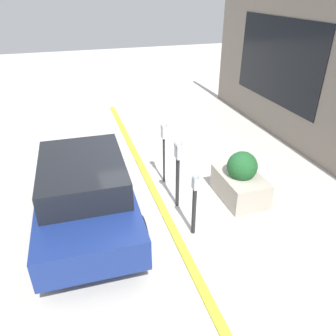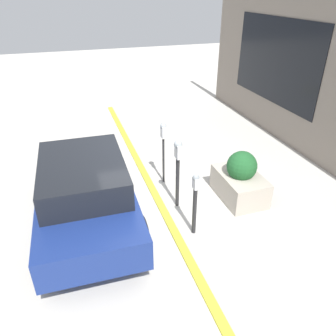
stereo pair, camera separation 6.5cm
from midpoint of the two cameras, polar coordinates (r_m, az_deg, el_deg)
The scene contains 7 objects.
ground_plane at distance 7.12m, azimuth -0.86°, elevation -6.58°, with size 40.00×40.00×0.00m, color beige.
curb_strip at distance 7.09m, azimuth -1.48°, elevation -6.57°, with size 13.50×0.16×0.04m.
parking_meter_nearest at distance 5.97m, azimuth 4.43°, elevation -5.28°, with size 0.15×0.13×1.29m.
parking_meter_second at distance 6.59m, azimuth 1.44°, elevation 0.94°, with size 0.20×0.17×1.53m.
parking_meter_middle at distance 7.42m, azimuth -1.07°, elevation 5.10°, with size 0.17×0.15×1.51m.
planter_box at distance 7.32m, azimuth 12.19°, elevation -2.04°, with size 1.28×0.83×1.12m.
parked_car_front at distance 6.48m, azimuth -14.57°, elevation -3.50°, with size 4.09×1.81×1.42m.
Camera 2 is at (-5.50, 1.71, 4.18)m, focal length 35.00 mm.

